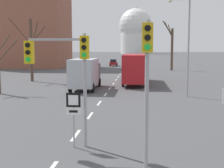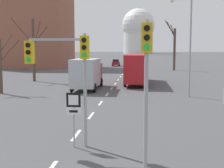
# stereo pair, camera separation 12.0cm
# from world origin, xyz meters

# --- Properties ---
(lane_stripe_1) EXTENTS (0.16, 2.00, 0.01)m
(lane_stripe_1) POSITION_xyz_m (0.00, 7.40, 0.00)
(lane_stripe_1) COLOR silver
(lane_stripe_1) RESTS_ON ground_plane
(lane_stripe_2) EXTENTS (0.16, 2.00, 0.01)m
(lane_stripe_2) POSITION_xyz_m (0.00, 11.90, 0.00)
(lane_stripe_2) COLOR silver
(lane_stripe_2) RESTS_ON ground_plane
(lane_stripe_3) EXTENTS (0.16, 2.00, 0.01)m
(lane_stripe_3) POSITION_xyz_m (0.00, 16.40, 0.00)
(lane_stripe_3) COLOR silver
(lane_stripe_3) RESTS_ON ground_plane
(lane_stripe_4) EXTENTS (0.16, 2.00, 0.01)m
(lane_stripe_4) POSITION_xyz_m (0.00, 20.90, 0.00)
(lane_stripe_4) COLOR silver
(lane_stripe_4) RESTS_ON ground_plane
(lane_stripe_5) EXTENTS (0.16, 2.00, 0.01)m
(lane_stripe_5) POSITION_xyz_m (0.00, 25.40, 0.00)
(lane_stripe_5) COLOR silver
(lane_stripe_5) RESTS_ON ground_plane
(lane_stripe_6) EXTENTS (0.16, 2.00, 0.01)m
(lane_stripe_6) POSITION_xyz_m (0.00, 29.90, 0.00)
(lane_stripe_6) COLOR silver
(lane_stripe_6) RESTS_ON ground_plane
(lane_stripe_7) EXTENTS (0.16, 2.00, 0.01)m
(lane_stripe_7) POSITION_xyz_m (0.00, 34.40, 0.00)
(lane_stripe_7) COLOR silver
(lane_stripe_7) RESTS_ON ground_plane
(lane_stripe_8) EXTENTS (0.16, 2.00, 0.01)m
(lane_stripe_8) POSITION_xyz_m (0.00, 38.90, 0.00)
(lane_stripe_8) COLOR silver
(lane_stripe_8) RESTS_ON ground_plane
(lane_stripe_9) EXTENTS (0.16, 2.00, 0.01)m
(lane_stripe_9) POSITION_xyz_m (0.00, 43.40, 0.00)
(lane_stripe_9) COLOR silver
(lane_stripe_9) RESTS_ON ground_plane
(lane_stripe_10) EXTENTS (0.16, 2.00, 0.01)m
(lane_stripe_10) POSITION_xyz_m (0.00, 47.90, 0.00)
(lane_stripe_10) COLOR silver
(lane_stripe_10) RESTS_ON ground_plane
(lane_stripe_11) EXTENTS (0.16, 2.00, 0.01)m
(lane_stripe_11) POSITION_xyz_m (0.00, 52.40, 0.00)
(lane_stripe_11) COLOR silver
(lane_stripe_11) RESTS_ON ground_plane
(lane_stripe_12) EXTENTS (0.16, 2.00, 0.01)m
(lane_stripe_12) POSITION_xyz_m (0.00, 56.90, 0.00)
(lane_stripe_12) COLOR silver
(lane_stripe_12) RESTS_ON ground_plane
(lane_stripe_13) EXTENTS (0.16, 2.00, 0.01)m
(lane_stripe_13) POSITION_xyz_m (0.00, 61.40, 0.00)
(lane_stripe_13) COLOR silver
(lane_stripe_13) RESTS_ON ground_plane
(traffic_signal_centre_tall) EXTENTS (2.71, 0.34, 4.79)m
(traffic_signal_centre_tall) POSITION_xyz_m (-0.07, 5.74, 3.65)
(traffic_signal_centre_tall) COLOR #9E9EA3
(traffic_signal_centre_tall) RESTS_ON ground_plane
(traffic_signal_near_right) EXTENTS (0.36, 0.34, 5.09)m
(traffic_signal_near_right) POSITION_xyz_m (3.27, 3.19, 3.55)
(traffic_signal_near_right) COLOR #9E9EA3
(traffic_signal_near_right) RESTS_ON ground_plane
(route_sign_post) EXTENTS (0.60, 0.08, 2.38)m
(route_sign_post) POSITION_xyz_m (0.30, 5.58, 1.62)
(route_sign_post) COLOR #9E9EA3
(route_sign_post) RESTS_ON ground_plane
(street_lamp_right) EXTENTS (1.88, 0.36, 8.40)m
(street_lamp_right) POSITION_xyz_m (6.91, 20.22, 5.11)
(street_lamp_right) COLOR #9E9EA3
(street_lamp_right) RESTS_ON ground_plane
(sedan_near_left) EXTENTS (1.77, 4.32, 1.66)m
(sedan_near_left) POSITION_xyz_m (-3.04, 67.94, 0.83)
(sedan_near_left) COLOR maroon
(sedan_near_left) RESTS_ON ground_plane
(sedan_near_right) EXTENTS (1.69, 4.14, 1.44)m
(sedan_near_right) POSITION_xyz_m (-3.88, 33.56, 0.73)
(sedan_near_right) COLOR black
(sedan_near_right) RESTS_ON ground_plane
(sedan_mid_centre) EXTENTS (1.84, 4.15, 1.62)m
(sedan_mid_centre) POSITION_xyz_m (2.26, 68.21, 0.81)
(sedan_mid_centre) COLOR #2D4C33
(sedan_mid_centre) RESTS_ON ground_plane
(city_bus) EXTENTS (2.66, 10.80, 3.48)m
(city_bus) POSITION_xyz_m (2.50, 30.20, 2.05)
(city_bus) COLOR red
(city_bus) RESTS_ON ground_plane
(delivery_truck) EXTENTS (2.44, 7.20, 3.14)m
(delivery_truck) POSITION_xyz_m (-2.44, 24.38, 1.70)
(delivery_truck) COLOR #333842
(delivery_truck) RESTS_ON ground_plane
(bare_tree_left_near) EXTENTS (4.64, 2.94, 7.95)m
(bare_tree_left_near) POSITION_xyz_m (-10.58, 31.58, 4.28)
(bare_tree_left_near) COLOR brown
(bare_tree_left_near) RESTS_ON ground_plane
(bare_tree_right_near) EXTENTS (2.13, 2.03, 9.60)m
(bare_tree_right_near) POSITION_xyz_m (9.27, 54.07, 4.50)
(bare_tree_right_near) COLOR brown
(bare_tree_right_near) RESTS_ON ground_plane
(capitol_dome) EXTENTS (27.44, 27.44, 38.76)m
(capitol_dome) POSITION_xyz_m (0.00, 259.65, 18.88)
(capitol_dome) COLOR silver
(capitol_dome) RESTS_ON ground_plane
(apartment_block_left) EXTENTS (18.00, 14.00, 20.09)m
(apartment_block_left) POSITION_xyz_m (-22.37, 62.14, 10.05)
(apartment_block_left) COLOR #935642
(apartment_block_left) RESTS_ON ground_plane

